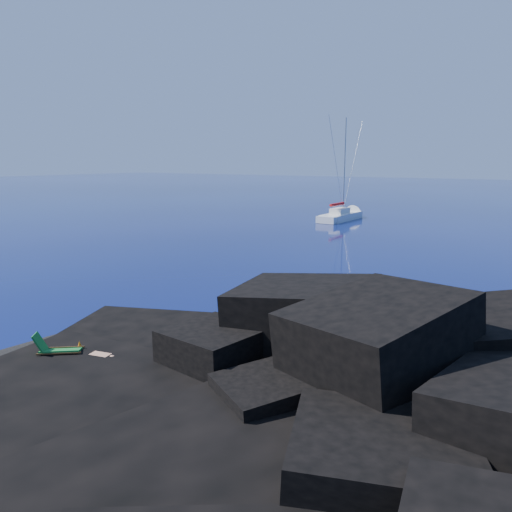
{
  "coord_description": "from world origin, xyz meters",
  "views": [
    {
      "loc": [
        18.13,
        -9.87,
        7.47
      ],
      "look_at": [
        2.68,
        13.73,
        2.0
      ],
      "focal_mm": 35.0,
      "sensor_mm": 36.0,
      "label": 1
    }
  ],
  "objects": [
    {
      "name": "ground",
      "position": [
        0.0,
        0.0,
        0.0
      ],
      "size": [
        400.0,
        400.0,
        0.0
      ],
      "primitive_type": "plane",
      "color": "#030631",
      "rests_on": "ground"
    },
    {
      "name": "marker_cone",
      "position": [
        3.06,
        1.2,
        0.61
      ],
      "size": [
        0.44,
        0.44,
        0.51
      ],
      "primitive_type": "cone",
      "rotation": [
        0.0,
        0.0,
        0.41
      ],
      "color": "orange",
      "rests_on": "beach"
    },
    {
      "name": "beach",
      "position": [
        4.5,
        0.5,
        0.0
      ],
      "size": [
        9.08,
        6.86,
        0.7
      ],
      "primitive_type": "cube",
      "rotation": [
        0.0,
        0.0,
        -0.1
      ],
      "color": "black",
      "rests_on": "ground"
    },
    {
      "name": "headland",
      "position": [
        13.0,
        3.0,
        0.0
      ],
      "size": [
        24.0,
        24.0,
        3.6
      ],
      "primitive_type": null,
      "color": "black",
      "rests_on": "ground"
    },
    {
      "name": "deck_chair",
      "position": [
        2.9,
        0.51,
        0.9
      ],
      "size": [
        1.67,
        1.55,
        1.1
      ],
      "primitive_type": null,
      "rotation": [
        0.0,
        0.0,
        0.69
      ],
      "color": "#186E2A",
      "rests_on": "beach"
    },
    {
      "name": "sunbather",
      "position": [
        4.25,
        1.16,
        0.53
      ],
      "size": [
        1.82,
        0.87,
        0.27
      ],
      "primitive_type": null,
      "rotation": [
        0.0,
        0.0,
        0.22
      ],
      "color": "tan",
      "rests_on": "towel"
    },
    {
      "name": "surf_foam",
      "position": [
        5.0,
        5.0,
        0.0
      ],
      "size": [
        10.0,
        8.0,
        0.06
      ],
      "primitive_type": null,
      "color": "white",
      "rests_on": "ground"
    },
    {
      "name": "towel",
      "position": [
        4.25,
        1.16,
        0.37
      ],
      "size": [
        1.99,
        1.26,
        0.05
      ],
      "primitive_type": "cube",
      "rotation": [
        0.0,
        0.0,
        0.22
      ],
      "color": "white",
      "rests_on": "beach"
    },
    {
      "name": "sailboat",
      "position": [
        -7.02,
        48.1,
        0.0
      ],
      "size": [
        2.61,
        12.04,
        12.6
      ],
      "primitive_type": null,
      "rotation": [
        0.0,
        0.0,
        -0.01
      ],
      "color": "white",
      "rests_on": "ground"
    }
  ]
}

